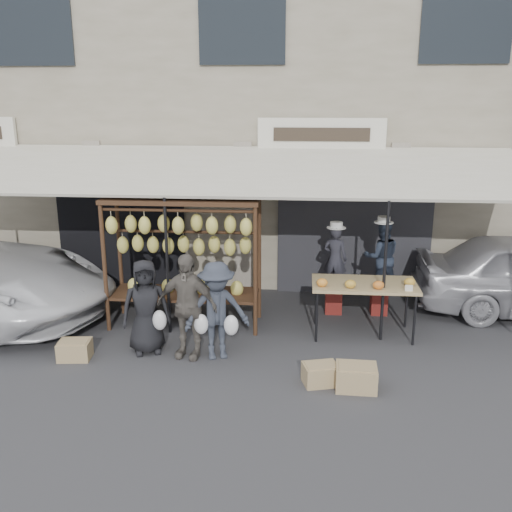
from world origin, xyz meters
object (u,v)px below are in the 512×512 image
at_px(banana_rack, 183,237).
at_px(produce_table, 364,286).
at_px(vendor_right, 382,257).
at_px(customer_mid, 187,306).
at_px(crate_near_a, 320,374).
at_px(crate_near_b, 356,377).
at_px(crate_far, 75,350).
at_px(customer_right, 217,311).
at_px(vendor_left, 335,259).
at_px(customer_left, 146,307).

relative_size(banana_rack, produce_table, 1.53).
bearing_deg(vendor_right, customer_mid, 28.52).
xyz_separation_m(vendor_right, crate_near_a, (-1.12, -2.75, -0.93)).
relative_size(crate_near_b, crate_far, 1.16).
bearing_deg(crate_far, banana_rack, 46.36).
distance_m(customer_right, crate_near_b, 2.25).
bearing_deg(customer_mid, customer_right, 10.50).
bearing_deg(crate_far, crate_near_b, -7.72).
relative_size(vendor_left, crate_near_a, 2.59).
height_order(customer_left, crate_near_a, customer_left).
relative_size(customer_left, crate_near_a, 3.17).
bearing_deg(crate_near_a, crate_near_b, -11.51).
distance_m(vendor_left, customer_left, 3.54).
distance_m(customer_left, crate_far, 1.24).
distance_m(banana_rack, vendor_right, 3.55).
xyz_separation_m(produce_table, vendor_left, (-0.43, 1.00, 0.16)).
bearing_deg(vendor_right, crate_far, 20.72).
distance_m(vendor_right, customer_right, 3.38).
bearing_deg(customer_left, vendor_left, 13.33).
distance_m(banana_rack, crate_near_b, 3.71).
xyz_separation_m(vendor_right, customer_right, (-2.66, -2.05, -0.32)).
bearing_deg(crate_near_b, vendor_left, 93.64).
xyz_separation_m(vendor_right, crate_far, (-4.81, -2.29, -0.93)).
bearing_deg(customer_mid, crate_far, -160.03).
relative_size(customer_left, customer_mid, 0.91).
xyz_separation_m(customer_mid, customer_right, (0.46, -0.01, -0.06)).
relative_size(crate_near_a, crate_far, 0.99).
relative_size(banana_rack, crate_far, 5.52).
height_order(banana_rack, customer_mid, banana_rack).
xyz_separation_m(vendor_left, customer_left, (-2.95, -1.93, -0.28)).
height_order(produce_table, customer_left, customer_left).
bearing_deg(crate_far, customer_right, 6.23).
xyz_separation_m(vendor_left, crate_near_b, (0.18, -2.84, -0.86)).
height_order(vendor_right, customer_mid, vendor_right).
bearing_deg(banana_rack, vendor_right, 13.60).
xyz_separation_m(vendor_left, vendor_right, (0.82, 0.02, 0.05)).
bearing_deg(produce_table, crate_near_a, -112.80).
xyz_separation_m(produce_table, crate_near_b, (-0.25, -1.84, -0.70)).
xyz_separation_m(customer_right, crate_far, (-2.14, -0.23, -0.61)).
bearing_deg(customer_left, crate_near_a, -36.78).
relative_size(vendor_left, crate_far, 2.57).
relative_size(vendor_left, crate_near_b, 2.21).
relative_size(customer_right, crate_near_b, 2.75).
bearing_deg(vendor_right, vendor_left, -3.63).
bearing_deg(crate_far, vendor_left, 29.70).
distance_m(customer_mid, crate_far, 1.83).
bearing_deg(customer_mid, crate_near_b, -6.36).
bearing_deg(vendor_right, crate_near_a, 63.11).
relative_size(banana_rack, vendor_right, 1.96).
bearing_deg(produce_table, customer_right, -155.40).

